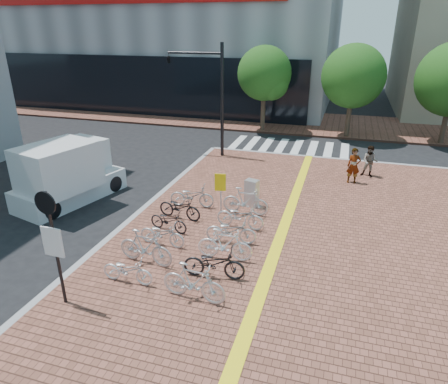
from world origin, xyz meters
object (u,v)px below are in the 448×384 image
(bike_9, at_px, (231,231))
(bike_6, at_px, (194,282))
(bike_2, at_px, (162,234))
(pedestrian_b, at_px, (370,161))
(notice_sign, at_px, (52,236))
(pedestrian_a, at_px, (354,166))
(box_truck, at_px, (67,173))
(bike_4, at_px, (180,207))
(bike_11, at_px, (245,201))
(utility_box, at_px, (252,193))
(bike_5, at_px, (192,196))
(yellow_sign, at_px, (221,186))
(bike_0, at_px, (127,270))
(bike_8, at_px, (225,245))
(bike_1, at_px, (145,247))
(bike_3, at_px, (169,221))
(traffic_light_pole, at_px, (197,79))
(bike_10, at_px, (240,216))

(bike_9, bearing_deg, bike_6, 171.77)
(bike_2, bearing_deg, pedestrian_b, -33.85)
(bike_2, distance_m, notice_sign, 4.27)
(bike_6, distance_m, pedestrian_a, 11.58)
(pedestrian_a, distance_m, box_truck, 13.38)
(bike_9, height_order, pedestrian_a, pedestrian_a)
(bike_4, xyz_separation_m, pedestrian_b, (7.36, 7.31, 0.32))
(bike_11, xyz_separation_m, utility_box, (0.05, 0.86, 0.02))
(bike_9, bearing_deg, bike_5, 38.32)
(bike_5, distance_m, utility_box, 2.54)
(bike_2, bearing_deg, notice_sign, 164.23)
(yellow_sign, bearing_deg, bike_2, -109.63)
(bike_4, bearing_deg, bike_0, -170.52)
(bike_4, relative_size, box_truck, 0.35)
(bike_8, xyz_separation_m, pedestrian_a, (3.96, 8.53, 0.32))
(bike_1, bearing_deg, bike_8, -61.81)
(bike_5, relative_size, bike_8, 1.03)
(bike_3, distance_m, box_truck, 5.86)
(bike_0, relative_size, bike_8, 0.88)
(bike_3, xyz_separation_m, bike_9, (2.49, -0.17, 0.05))
(bike_8, relative_size, pedestrian_b, 1.15)
(bike_3, distance_m, bike_5, 2.29)
(bike_1, height_order, bike_2, bike_1)
(bike_5, bearing_deg, bike_11, -98.31)
(utility_box, height_order, notice_sign, notice_sign)
(bike_6, height_order, yellow_sign, yellow_sign)
(bike_6, height_order, bike_9, bike_6)
(bike_11, bearing_deg, pedestrian_b, -38.64)
(bike_11, xyz_separation_m, traffic_light_pole, (-4.74, 7.36, 3.81))
(bike_2, bearing_deg, bike_6, -136.28)
(bike_4, relative_size, notice_sign, 0.54)
(utility_box, relative_size, yellow_sign, 0.70)
(bike_8, distance_m, yellow_sign, 3.70)
(notice_sign, distance_m, traffic_light_pole, 14.60)
(bike_8, xyz_separation_m, bike_10, (-0.09, 2.31, -0.07))
(bike_9, bearing_deg, bike_2, 104.91)
(bike_8, height_order, traffic_light_pole, traffic_light_pole)
(bike_8, bearing_deg, bike_10, -0.81)
(notice_sign, bearing_deg, bike_4, 79.96)
(bike_3, xyz_separation_m, bike_5, (0.05, 2.29, 0.08))
(bike_9, distance_m, utility_box, 3.28)
(bike_11, bearing_deg, bike_9, -177.71)
(bike_10, distance_m, traffic_light_pole, 10.61)
(bike_2, relative_size, pedestrian_b, 1.07)
(pedestrian_a, bearing_deg, bike_8, -122.68)
(utility_box, bearing_deg, pedestrian_a, 45.12)
(bike_4, height_order, pedestrian_b, pedestrian_b)
(bike_1, relative_size, bike_11, 1.03)
(bike_5, height_order, bike_10, bike_5)
(bike_4, bearing_deg, yellow_sign, -45.40)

